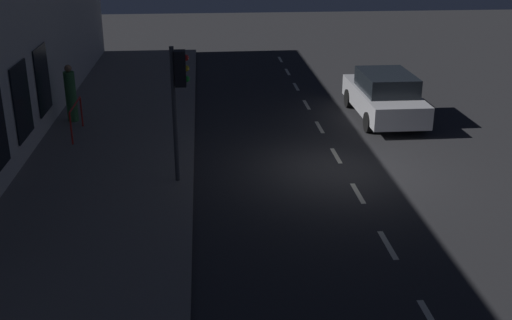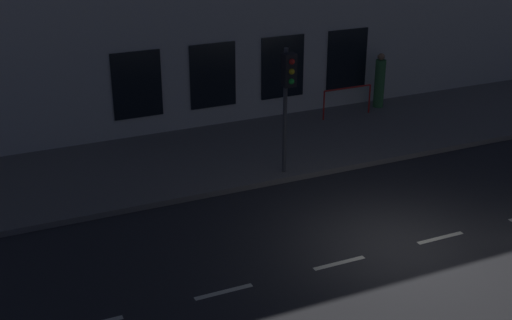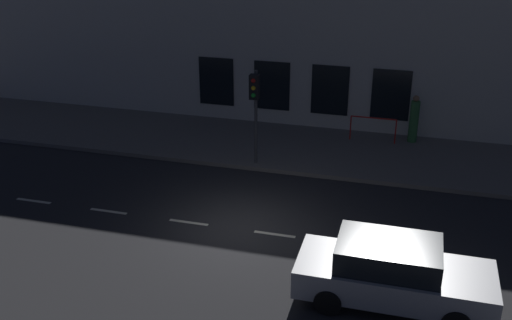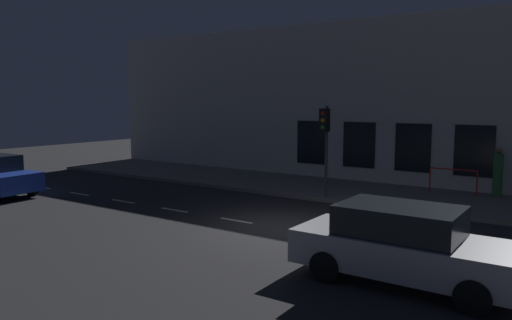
{
  "view_description": "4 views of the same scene",
  "coord_description": "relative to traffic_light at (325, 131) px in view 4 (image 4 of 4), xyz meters",
  "views": [
    {
      "loc": [
        3.66,
        15.27,
        6.25
      ],
      "look_at": [
        2.55,
        2.29,
        1.22
      ],
      "focal_mm": 43.93,
      "sensor_mm": 36.0,
      "label": 1
    },
    {
      "loc": [
        -10.63,
        8.24,
        7.69
      ],
      "look_at": [
        1.97,
        2.64,
        1.76
      ],
      "focal_mm": 48.46,
      "sensor_mm": 36.0,
      "label": 2
    },
    {
      "loc": [
        -14.5,
        -4.39,
        8.82
      ],
      "look_at": [
        1.6,
        -0.02,
        1.51
      ],
      "focal_mm": 42.51,
      "sensor_mm": 36.0,
      "label": 3
    },
    {
      "loc": [
        -11.92,
        -7.33,
        3.67
      ],
      "look_at": [
        1.21,
        1.7,
        1.76
      ],
      "focal_mm": 34.64,
      "sensor_mm": 36.0,
      "label": 4
    }
  ],
  "objects": [
    {
      "name": "lane_centre_line",
      "position": [
        -4.25,
        -1.74,
        -2.59
      ],
      "size": [
        0.12,
        27.2,
        0.01
      ],
      "color": "beige",
      "rests_on": "ground"
    },
    {
      "name": "ground_plane",
      "position": [
        -4.25,
        -0.74,
        -2.59
      ],
      "size": [
        60.0,
        60.0,
        0.0
      ],
      "primitive_type": "plane",
      "color": "#28282B"
    },
    {
      "name": "red_railing",
      "position": [
        3.25,
        -3.77,
        -1.75
      ],
      "size": [
        0.05,
        1.75,
        0.97
      ],
      "color": "red",
      "rests_on": "sidewalk"
    },
    {
      "name": "pedestrian_0",
      "position": [
        3.65,
        -5.25,
        -1.59
      ],
      "size": [
        0.47,
        0.47,
        1.83
      ],
      "rotation": [
        0.0,
        0.0,
        5.72
      ],
      "color": "#336B38",
      "rests_on": "sidewalk"
    },
    {
      "name": "parked_car_0",
      "position": [
        -6.53,
        -5.09,
        -1.8
      ],
      "size": [
        1.9,
        4.53,
        1.58
      ],
      "rotation": [
        0.0,
        0.0,
        3.14
      ],
      "color": "#B7B7BC",
      "rests_on": "ground"
    },
    {
      "name": "sidewalk",
      "position": [
        2.0,
        -0.74,
        -2.52
      ],
      "size": [
        4.5,
        32.0,
        0.15
      ],
      "color": "slate",
      "rests_on": "ground"
    },
    {
      "name": "traffic_light",
      "position": [
        0.0,
        0.0,
        0.0
      ],
      "size": [
        0.45,
        0.32,
        3.35
      ],
      "color": "#424244",
      "rests_on": "sidewalk"
    },
    {
      "name": "building_facade",
      "position": [
        4.55,
        -0.74,
        1.0
      ],
      "size": [
        0.65,
        32.0,
        7.2
      ],
      "color": "beige",
      "rests_on": "ground"
    }
  ]
}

